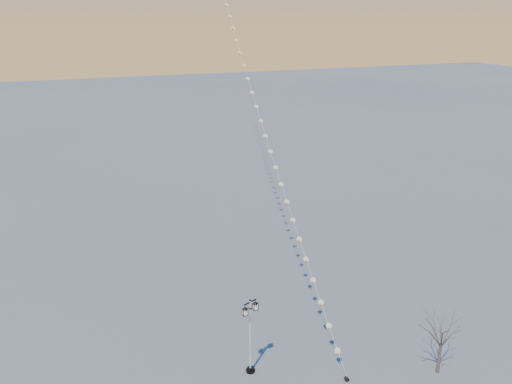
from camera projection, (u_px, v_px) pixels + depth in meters
name	position (u px, v px, depth m)	size (l,w,h in m)	color
street_lamp	(250.00, 332.00, 28.29)	(1.12, 0.71, 4.65)	black
bare_tree	(442.00, 334.00, 28.28)	(2.16, 2.16, 3.58)	brown
kite_train	(236.00, 19.00, 45.41)	(5.77, 51.09, 37.41)	black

